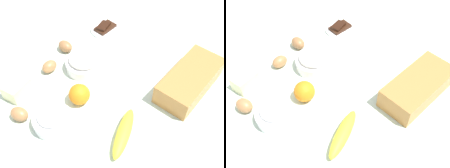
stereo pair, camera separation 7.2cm
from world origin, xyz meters
The scene contains 11 objects.
ground_plane centered at (0.00, 0.00, -0.01)m, with size 2.40×2.40×0.02m, color silver.
loaf_pan centered at (-0.15, 0.23, 0.04)m, with size 0.30×0.18×0.08m.
flour_bowl centered at (-0.05, -0.15, 0.03)m, with size 0.15×0.15×0.07m.
sugar_bowl centered at (0.22, -0.10, 0.03)m, with size 0.13×0.13×0.07m.
banana centered at (0.14, 0.12, 0.02)m, with size 0.19×0.04×0.04m, color yellow.
orange_fruit centered at (0.09, -0.08, 0.04)m, with size 0.07×0.07×0.07m, color orange.
butter_block centered at (0.18, -0.29, 0.03)m, with size 0.09×0.06×0.06m, color #F4EDB2.
egg_near_butter centered at (0.03, -0.26, 0.02)m, with size 0.04×0.04×0.06m, color #AD7547.
egg_beside_bowl centered at (0.25, -0.21, 0.02)m, with size 0.05×0.05×0.06m, color #B07648.
egg_loose centered at (-0.09, -0.27, 0.02)m, with size 0.05×0.05×0.06m, color #A16C41.
chocolate_plate centered at (-0.29, -0.20, 0.01)m, with size 0.13×0.13×0.03m.
Camera 2 is at (0.52, 0.38, 0.80)m, focal length 45.40 mm.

